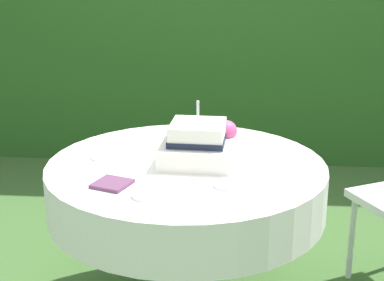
{
  "coord_description": "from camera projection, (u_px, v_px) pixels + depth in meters",
  "views": [
    {
      "loc": [
        0.21,
        -2.34,
        1.61
      ],
      "look_at": [
        0.02,
        0.01,
        0.86
      ],
      "focal_mm": 54.61,
      "sensor_mm": 36.0,
      "label": 1
    }
  ],
  "objects": [
    {
      "name": "serving_plate_near",
      "position": [
        300.0,
        163.0,
        2.49
      ],
      "size": [
        0.1,
        0.1,
        0.01
      ],
      "primitive_type": "cylinder",
      "color": "white",
      "rests_on": "cake_table"
    },
    {
      "name": "cake_table",
      "position": [
        186.0,
        189.0,
        2.53
      ],
      "size": [
        1.2,
        1.2,
        0.76
      ],
      "color": "#4C4C51",
      "rests_on": "ground_plane"
    },
    {
      "name": "napkin_stack",
      "position": [
        112.0,
        184.0,
        2.26
      ],
      "size": [
        0.17,
        0.17,
        0.01
      ],
      "primitive_type": "cube",
      "rotation": [
        0.0,
        0.0,
        -0.35
      ],
      "color": "#603856",
      "rests_on": "cake_table"
    },
    {
      "name": "wedding_cake",
      "position": [
        199.0,
        144.0,
        2.5
      ],
      "size": [
        0.33,
        0.32,
        0.27
      ],
      "color": "white",
      "rests_on": "cake_table"
    },
    {
      "name": "serving_plate_right",
      "position": [
        228.0,
        184.0,
        2.25
      ],
      "size": [
        0.11,
        0.11,
        0.01
      ],
      "primitive_type": "cylinder",
      "color": "white",
      "rests_on": "cake_table"
    },
    {
      "name": "serving_plate_far",
      "position": [
        145.0,
        195.0,
        2.15
      ],
      "size": [
        0.1,
        0.1,
        0.01
      ],
      "primitive_type": "cylinder",
      "color": "white",
      "rests_on": "cake_table"
    },
    {
      "name": "serving_plate_left",
      "position": [
        102.0,
        157.0,
        2.56
      ],
      "size": [
        0.1,
        0.1,
        0.01
      ],
      "primitive_type": "cylinder",
      "color": "white",
      "rests_on": "cake_table"
    }
  ]
}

